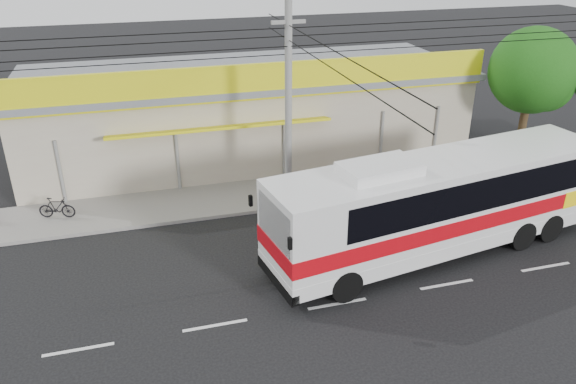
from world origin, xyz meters
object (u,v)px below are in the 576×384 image
(coach_bus, at_px, (445,198))
(utility_pole, at_px, (288,40))
(motorbike_dark, at_px, (57,208))
(tree_far, at_px, (535,74))

(coach_bus, xyz_separation_m, utility_pole, (-4.59, 4.68, 5.05))
(coach_bus, xyz_separation_m, motorbike_dark, (-14.05, 6.40, -1.58))
(motorbike_dark, distance_m, tree_far, 22.78)
(motorbike_dark, distance_m, utility_pole, 11.69)
(coach_bus, bearing_deg, utility_pole, 125.11)
(coach_bus, bearing_deg, tree_far, 28.79)
(coach_bus, distance_m, motorbike_dark, 15.52)
(utility_pole, bearing_deg, tree_far, 8.25)
(coach_bus, distance_m, tree_far, 10.91)
(coach_bus, distance_m, utility_pole, 8.27)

